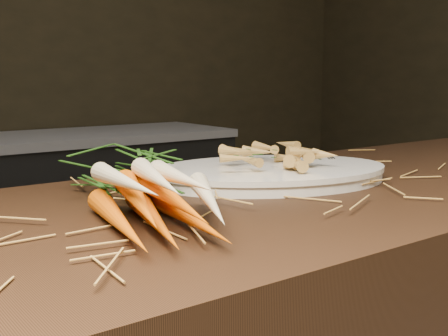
% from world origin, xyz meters
% --- Properties ---
extents(back_counter, '(1.82, 0.62, 0.84)m').
position_xyz_m(back_counter, '(0.30, 2.18, 0.42)').
color(back_counter, black).
rests_on(back_counter, ground).
extents(straw_bedding, '(1.40, 0.60, 0.02)m').
position_xyz_m(straw_bedding, '(0.00, 0.30, 0.91)').
color(straw_bedding, '#9C6E3B').
rests_on(straw_bedding, main_counter).
extents(root_veg_bunch, '(0.30, 0.57, 0.10)m').
position_xyz_m(root_veg_bunch, '(-0.20, 0.33, 0.95)').
color(root_veg_bunch, '#D66406').
rests_on(root_veg_bunch, main_counter).
extents(serving_platter, '(0.57, 0.47, 0.03)m').
position_xyz_m(serving_platter, '(0.15, 0.39, 0.91)').
color(serving_platter, white).
rests_on(serving_platter, main_counter).
extents(roasted_veg_heap, '(0.28, 0.24, 0.05)m').
position_xyz_m(roasted_veg_heap, '(0.15, 0.39, 0.95)').
color(roasted_veg_heap, olive).
rests_on(roasted_veg_heap, serving_platter).
extents(serving_fork, '(0.12, 0.16, 0.00)m').
position_xyz_m(serving_fork, '(0.30, 0.31, 0.93)').
color(serving_fork, silver).
rests_on(serving_fork, serving_platter).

